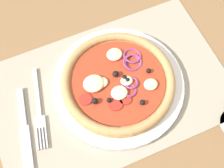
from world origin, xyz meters
TOP-DOWN VIEW (x-y plane):
  - ground_plane at (0.00, 0.00)cm, footprint 190.00×140.00cm
  - placemat at (0.00, 0.00)cm, footprint 49.97×31.81cm
  - plate at (-1.95, 0.31)cm, footprint 27.66×27.66cm
  - pizza at (-1.95, 0.27)cm, footprint 23.59×23.59cm
  - fork at (15.14, -1.15)cm, footprint 5.37×17.90cm
  - knife at (19.23, 2.42)cm, footprint 5.41×19.95cm

SIDE VIEW (x-z plane):
  - ground_plane at x=0.00cm, z-range -2.40..0.00cm
  - placemat at x=0.00cm, z-range 0.00..0.40cm
  - fork at x=15.14cm, z-range 0.40..0.84cm
  - knife at x=19.23cm, z-range 0.35..0.96cm
  - plate at x=-1.95cm, z-range 0.40..1.60cm
  - pizza at x=-1.95cm, z-range 1.39..4.01cm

